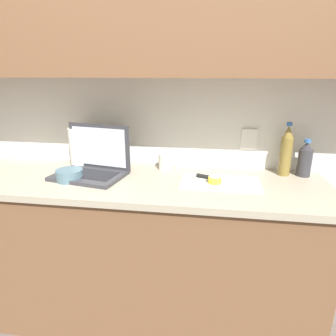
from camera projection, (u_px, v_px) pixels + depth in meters
name	position (u px, v px, depth m)	size (l,w,h in m)	color
ground_plane	(143.00, 312.00, 1.89)	(12.00, 12.00, 0.00)	#564C47
wall_back	(145.00, 50.00, 1.61)	(5.20, 0.38, 2.60)	white
counter_unit	(138.00, 249.00, 1.75)	(2.00, 0.59, 0.89)	brown
laptop	(93.00, 164.00, 1.67)	(0.42, 0.33, 0.27)	#333338
cutting_board	(220.00, 182.00, 1.56)	(0.41, 0.23, 0.01)	silver
knife	(212.00, 178.00, 1.59)	(0.26, 0.11, 0.02)	silver
lemon_half_cut	(215.00, 180.00, 1.54)	(0.07, 0.07, 0.04)	yellow
bottle_green_soda	(286.00, 151.00, 1.65)	(0.06, 0.06, 0.30)	olive
bottle_oil_tall	(305.00, 160.00, 1.65)	(0.08, 0.08, 0.21)	#333338
measuring_cup	(165.00, 162.00, 1.77)	(0.10, 0.08, 0.09)	silver
bowl_white	(69.00, 175.00, 1.60)	(0.14, 0.14, 0.06)	slate
paper_towel_roll	(80.00, 147.00, 1.81)	(0.13, 0.13, 0.24)	white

